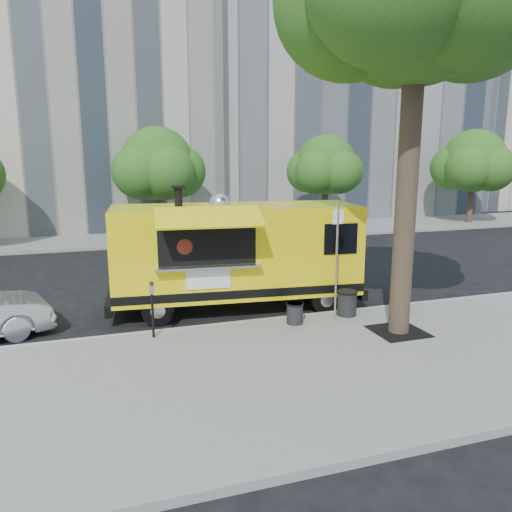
{
  "coord_description": "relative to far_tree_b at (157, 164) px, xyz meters",
  "views": [
    {
      "loc": [
        -4.16,
        -12.47,
        4.32
      ],
      "look_at": [
        -0.06,
        0.0,
        1.62
      ],
      "focal_mm": 35.0,
      "sensor_mm": 36.0,
      "label": 1
    }
  ],
  "objects": [
    {
      "name": "ground",
      "position": [
        1.0,
        -12.7,
        -3.83
      ],
      "size": [
        120.0,
        120.0,
        0.0
      ],
      "primitive_type": "plane",
      "color": "black",
      "rests_on": "ground"
    },
    {
      "name": "far_tree_d",
      "position": [
        19.0,
        -0.1,
        0.06
      ],
      "size": [
        3.78,
        3.78,
        5.64
      ],
      "color": "#33261C",
      "rests_on": "far_sidewalk"
    },
    {
      "name": "trash_bin_left",
      "position": [
        1.47,
        -14.18,
        -3.4
      ],
      "size": [
        0.44,
        0.44,
        0.53
      ],
      "color": "black",
      "rests_on": "sidewalk"
    },
    {
      "name": "building_left",
      "position": [
        -7.0,
        9.3,
        8.17
      ],
      "size": [
        22.0,
        14.0,
        24.0
      ],
      "primitive_type": "cube",
      "color": "beige",
      "rests_on": "ground"
    },
    {
      "name": "food_truck",
      "position": [
        0.52,
        -12.13,
        -2.2
      ],
      "size": [
        7.2,
        3.59,
        3.47
      ],
      "rotation": [
        0.0,
        0.0,
        -0.1
      ],
      "color": "yellow",
      "rests_on": "ground"
    },
    {
      "name": "sidewalk",
      "position": [
        1.0,
        -16.7,
        -3.76
      ],
      "size": [
        60.0,
        6.0,
        0.15
      ],
      "primitive_type": "cube",
      "color": "gray",
      "rests_on": "ground"
    },
    {
      "name": "trash_bin_right",
      "position": [
        3.02,
        -14.0,
        -3.33
      ],
      "size": [
        0.55,
        0.55,
        0.65
      ],
      "color": "black",
      "rests_on": "sidewalk"
    },
    {
      "name": "sign_post",
      "position": [
        2.55,
        -14.25,
        -1.98
      ],
      "size": [
        0.28,
        0.06,
        3.0
      ],
      "color": "silver",
      "rests_on": "sidewalk"
    },
    {
      "name": "far_tree_b",
      "position": [
        0.0,
        0.0,
        0.0
      ],
      "size": [
        3.6,
        3.6,
        5.5
      ],
      "color": "#33261C",
      "rests_on": "far_sidewalk"
    },
    {
      "name": "building_mid",
      "position": [
        13.0,
        10.3,
        6.17
      ],
      "size": [
        20.0,
        14.0,
        20.0
      ],
      "primitive_type": "cube",
      "color": "#9E9794",
      "rests_on": "ground"
    },
    {
      "name": "tree_well",
      "position": [
        3.6,
        -15.5,
        -3.68
      ],
      "size": [
        1.2,
        1.2,
        0.02
      ],
      "primitive_type": "cube",
      "color": "black",
      "rests_on": "sidewalk"
    },
    {
      "name": "curb",
      "position": [
        1.0,
        -13.63,
        -3.76
      ],
      "size": [
        60.0,
        0.14,
        0.16
      ],
      "primitive_type": "cube",
      "color": "#999993",
      "rests_on": "ground"
    },
    {
      "name": "far_tree_c",
      "position": [
        9.0,
        -0.3,
        -0.12
      ],
      "size": [
        3.24,
        3.24,
        5.21
      ],
      "color": "#33261C",
      "rests_on": "far_sidewalk"
    },
    {
      "name": "parking_meter",
      "position": [
        -2.0,
        -14.05,
        -2.85
      ],
      "size": [
        0.11,
        0.11,
        1.33
      ],
      "color": "black",
      "rests_on": "sidewalk"
    },
    {
      "name": "building_right",
      "position": [
        31.0,
        11.3,
        4.17
      ],
      "size": [
        16.0,
        12.0,
        16.0
      ],
      "primitive_type": "cube",
      "color": "beige",
      "rests_on": "ground"
    },
    {
      "name": "far_sidewalk",
      "position": [
        1.0,
        0.8,
        -3.76
      ],
      "size": [
        60.0,
        5.0,
        0.15
      ],
      "primitive_type": "cube",
      "color": "gray",
      "rests_on": "ground"
    }
  ]
}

